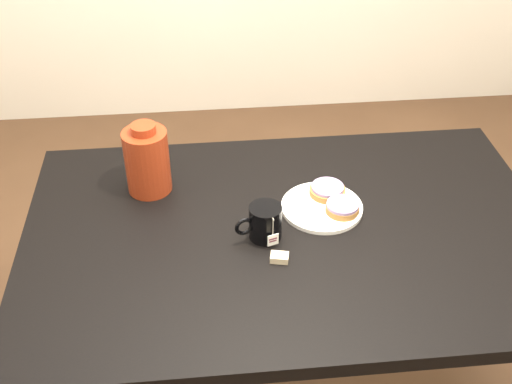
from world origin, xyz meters
TOP-DOWN VIEW (x-y plane):
  - table at (0.00, 0.00)m, footprint 1.40×0.90m
  - plate at (0.10, 0.08)m, footprint 0.22×0.22m
  - bagel_back at (0.13, 0.13)m, footprint 0.13×0.13m
  - bagel_front at (0.15, 0.05)m, footprint 0.12×0.12m
  - mug at (-0.07, -0.02)m, footprint 0.14×0.11m
  - teabag_pouch at (-0.04, -0.12)m, footprint 0.05×0.04m
  - bagel_package at (-0.37, 0.22)m, footprint 0.14×0.14m

SIDE VIEW (x-z plane):
  - table at x=0.00m, z-range 0.29..1.04m
  - plate at x=0.10m, z-range 0.75..0.77m
  - teabag_pouch at x=-0.04m, z-range 0.75..0.77m
  - bagel_back at x=0.13m, z-range 0.76..0.79m
  - bagel_front at x=0.15m, z-range 0.76..0.79m
  - mug at x=-0.07m, z-range 0.75..0.84m
  - bagel_package at x=-0.37m, z-range 0.74..0.95m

